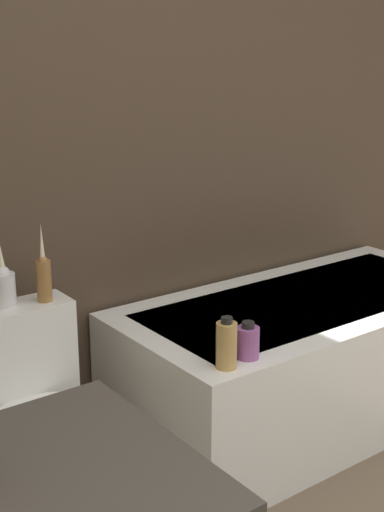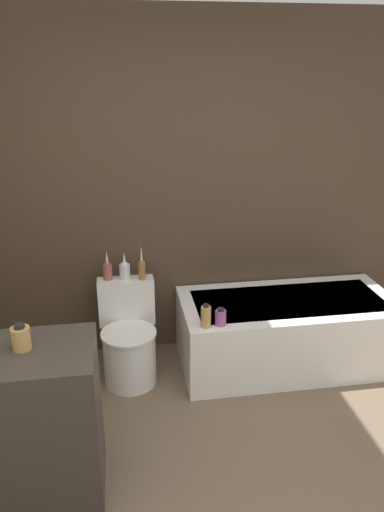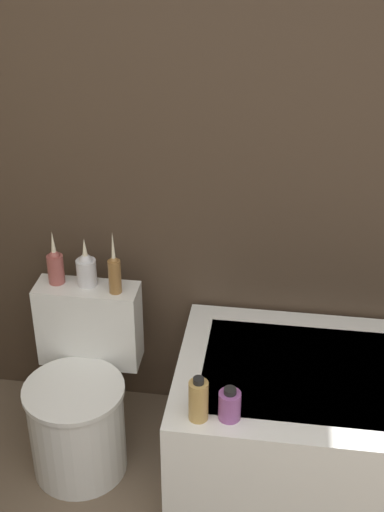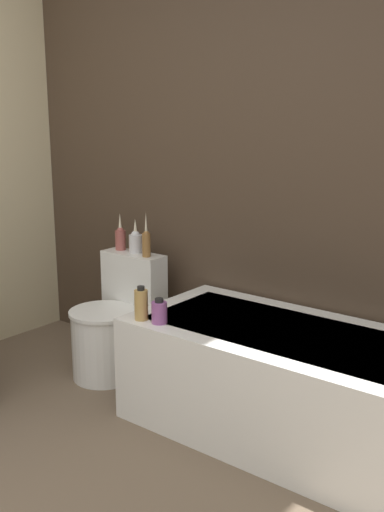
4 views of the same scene
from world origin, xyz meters
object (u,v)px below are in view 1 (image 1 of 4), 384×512
object	(u,v)px
bathtub	(307,357)
toilet	(41,445)
vase_bronze	(44,276)
vase_silver	(3,285)
shampoo_bottle_short	(248,342)
shampoo_bottle_tall	(226,345)

from	to	relation	value
bathtub	toilet	bearing A→B (deg)	-179.69
bathtub	vase_bronze	bearing A→B (deg)	171.12
toilet	bathtub	bearing A→B (deg)	0.31
vase_silver	bathtub	bearing A→B (deg)	-9.84
bathtub	vase_silver	distance (m)	1.34
toilet	shampoo_bottle_short	size ratio (longest dim) A/B	5.62
vase_silver	vase_bronze	size ratio (longest dim) A/B	0.78
bathtub	toilet	size ratio (longest dim) A/B	2.29
bathtub	vase_bronze	distance (m)	1.22
toilet	shampoo_bottle_short	bearing A→B (deg)	-24.38
toilet	shampoo_bottle_tall	size ratio (longest dim) A/B	4.12
vase_bronze	shampoo_bottle_short	world-z (taller)	vase_bronze
bathtub	shampoo_bottle_short	world-z (taller)	shampoo_bottle_short
bathtub	shampoo_bottle_tall	size ratio (longest dim) A/B	9.43
toilet	shampoo_bottle_short	xyz separation A→B (m)	(0.62, -0.28, 0.30)
vase_silver	vase_bronze	xyz separation A→B (m)	(0.13, -0.04, 0.02)
shampoo_bottle_tall	shampoo_bottle_short	xyz separation A→B (m)	(0.10, 0.02, -0.02)
vase_silver	shampoo_bottle_short	size ratio (longest dim) A/B	1.64
toilet	vase_silver	world-z (taller)	vase_silver
toilet	vase_silver	bearing A→B (deg)	90.00
toilet	vase_bronze	bearing A→B (deg)	54.60
shampoo_bottle_tall	vase_bronze	bearing A→B (deg)	129.63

